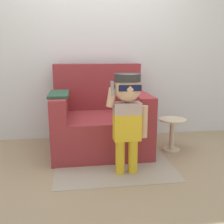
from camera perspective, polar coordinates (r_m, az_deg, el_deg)
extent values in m
plane|color=#998466|center=(3.21, -2.28, -8.98)|extent=(10.00, 10.00, 0.00)
cube|color=silver|center=(3.71, -3.65, 14.43)|extent=(10.00, 0.05, 2.60)
cube|color=maroon|center=(3.26, -2.57, -4.46)|extent=(1.14, 0.97, 0.45)
cube|color=maroon|center=(3.52, -3.26, 5.57)|extent=(1.14, 0.21, 0.60)
cube|color=maroon|center=(3.06, -11.38, 1.11)|extent=(0.18, 0.76, 0.27)
cube|color=maroon|center=(3.15, 6.25, 1.62)|extent=(0.18, 0.76, 0.27)
cube|color=#284C38|center=(3.03, -11.51, 3.86)|extent=(0.22, 0.54, 0.03)
cylinder|color=gold|center=(2.65, 1.78, -9.72)|extent=(0.09, 0.09, 0.35)
cylinder|color=gold|center=(2.67, 4.57, -9.54)|extent=(0.09, 0.09, 0.35)
cube|color=gold|center=(2.56, 3.27, -3.25)|extent=(0.26, 0.15, 0.26)
cube|color=#B29993|center=(2.51, 3.32, 0.84)|extent=(0.26, 0.15, 0.11)
sphere|color=tan|center=(2.48, 3.38, 5.28)|extent=(0.26, 0.26, 0.26)
cylinder|color=#2D2D2D|center=(2.47, 3.41, 7.53)|extent=(0.25, 0.25, 0.07)
cube|color=#2D2D2D|center=(2.59, 2.88, 7.19)|extent=(0.15, 0.12, 0.01)
cube|color=#0F1433|center=(2.36, 3.96, 5.21)|extent=(0.21, 0.01, 0.06)
cylinder|color=tan|center=(2.58, 6.93, -2.09)|extent=(0.07, 0.07, 0.32)
cylinder|color=tan|center=(2.47, -0.13, 3.18)|extent=(0.10, 0.07, 0.19)
cube|color=gray|center=(2.44, 0.02, 5.16)|extent=(0.02, 0.07, 0.13)
cylinder|color=beige|center=(3.40, 12.75, -7.90)|extent=(0.21, 0.21, 0.02)
cylinder|color=beige|center=(3.34, 12.91, -4.97)|extent=(0.06, 0.06, 0.38)
cylinder|color=beige|center=(3.28, 13.08, -1.63)|extent=(0.33, 0.33, 0.02)
cube|color=#9E9384|center=(2.91, 0.34, -11.25)|extent=(1.25, 1.00, 0.01)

